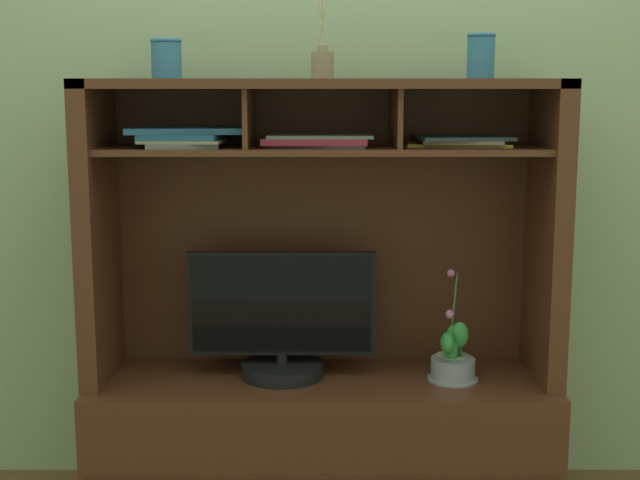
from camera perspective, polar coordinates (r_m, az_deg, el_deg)
back_wall at (r=3.06m, az=-0.02°, el=9.84°), size 6.00×0.02×2.80m
media_console at (r=2.95m, az=-0.00°, el=-9.60°), size 1.51×0.54×1.43m
tv_monitor at (r=2.87m, az=-2.68°, el=-5.60°), size 0.61×0.27×0.42m
potted_orchid at (r=2.93m, az=8.50°, el=-7.97°), size 0.12×0.12×0.36m
potted_fern at (r=2.89m, az=8.54°, el=-7.83°), size 0.17×0.17×0.20m
magazine_stack_left at (r=2.85m, az=9.02°, el=6.44°), size 0.34×0.28×0.03m
magazine_stack_centre at (r=2.78m, az=-9.02°, el=6.70°), size 0.38×0.28×0.06m
magazine_stack_right at (r=2.75m, az=-0.34°, el=6.51°), size 0.35×0.23×0.04m
diffuser_bottle at (r=2.81m, az=-0.00°, el=11.43°), size 0.07×0.07×0.26m
ceramic_vase at (r=2.80m, az=10.34°, el=11.77°), size 0.09×0.09×0.14m
accent_vase at (r=2.84m, az=-10.21°, el=11.61°), size 0.10×0.10×0.13m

